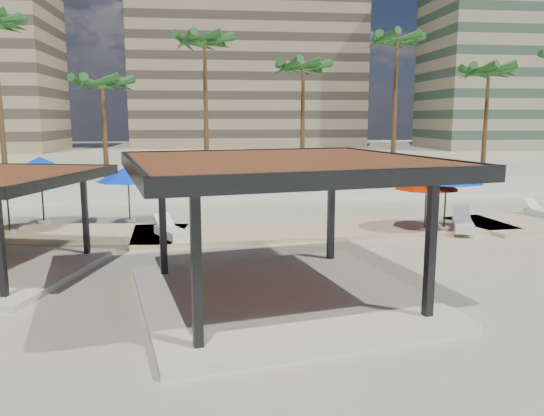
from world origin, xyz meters
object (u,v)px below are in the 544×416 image
at_px(pavilion_central, 280,216).
at_px(lounger_b, 463,224).
at_px(umbrella_a, 40,166).
at_px(umbrella_c, 427,182).
at_px(lounger_a, 171,232).
at_px(lounger_c, 543,213).

height_order(pavilion_central, lounger_b, pavilion_central).
height_order(umbrella_a, umbrella_c, umbrella_a).
bearing_deg(lounger_b, pavilion_central, 151.52).
xyz_separation_m(umbrella_c, lounger_a, (-10.29, 0.04, -1.82)).
relative_size(lounger_b, lounger_c, 1.14).
relative_size(umbrella_a, lounger_a, 1.87).
height_order(umbrella_a, lounger_b, umbrella_a).
xyz_separation_m(lounger_a, lounger_b, (11.96, 0.00, 0.01)).
bearing_deg(lounger_b, lounger_a, 111.69).
xyz_separation_m(umbrella_c, lounger_c, (6.70, 2.22, -1.84)).
bearing_deg(pavilion_central, umbrella_c, 34.17).
bearing_deg(umbrella_c, lounger_b, 1.61).
xyz_separation_m(umbrella_c, lounger_b, (1.68, 0.05, -1.81)).
xyz_separation_m(umbrella_a, lounger_b, (17.68, -3.35, -2.31)).
height_order(lounger_b, lounger_c, lounger_b).
distance_m(pavilion_central, lounger_b, 11.43).
xyz_separation_m(umbrella_a, lounger_c, (22.70, -1.18, -2.33)).
distance_m(pavilion_central, umbrella_c, 10.01).
distance_m(umbrella_a, umbrella_c, 16.37).
bearing_deg(pavilion_central, umbrella_a, 118.82).
height_order(umbrella_a, lounger_c, umbrella_a).
xyz_separation_m(pavilion_central, umbrella_c, (6.98, 7.18, -0.05)).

